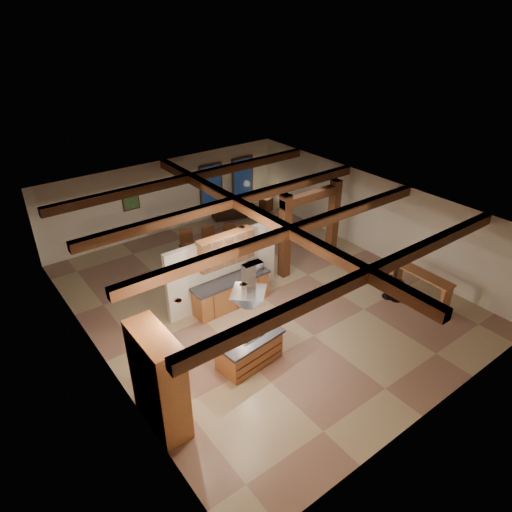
{
  "coord_description": "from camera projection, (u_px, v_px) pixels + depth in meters",
  "views": [
    {
      "loc": [
        -7.28,
        -9.45,
        8.12
      ],
      "look_at": [
        0.23,
        0.5,
        1.13
      ],
      "focal_mm": 32.0,
      "sensor_mm": 36.0,
      "label": 1
    }
  ],
  "objects": [
    {
      "name": "bar_stool_b",
      "position": [
        389.0,
        282.0,
        14.07
      ],
      "size": [
        0.38,
        0.4,
        1.07
      ],
      "color": "black",
      "rests_on": "ground"
    },
    {
      "name": "framed_art",
      "position": [
        131.0,
        199.0,
        16.9
      ],
      "size": [
        0.65,
        0.05,
        0.85
      ],
      "color": "#3D1D0F",
      "rests_on": "room_walls"
    },
    {
      "name": "dining_chairs",
      "position": [
        212.0,
        250.0,
        15.62
      ],
      "size": [
        2.56,
        2.56,
        1.31
      ],
      "color": "#3D1D0F",
      "rests_on": "ground"
    },
    {
      "name": "ceiling_beams",
      "position": [
        260.0,
        216.0,
        13.03
      ],
      "size": [
        10.0,
        12.0,
        0.28
      ],
      "color": "#3D1D0F",
      "rests_on": "room_walls"
    },
    {
      "name": "kitchen_island",
      "position": [
        249.0,
        349.0,
        11.53
      ],
      "size": [
        1.81,
        1.09,
        0.86
      ],
      "color": "#A56E35",
      "rests_on": "ground"
    },
    {
      "name": "sofa",
      "position": [
        234.0,
        210.0,
        19.56
      ],
      "size": [
        2.02,
        1.26,
        0.55
      ],
      "primitive_type": "imported",
      "rotation": [
        0.0,
        0.0,
        2.84
      ],
      "color": "black",
      "rests_on": "ground"
    },
    {
      "name": "pantry_cabinet",
      "position": [
        159.0,
        380.0,
        9.53
      ],
      "size": [
        0.67,
        1.6,
        2.4
      ],
      "color": "#A56E35",
      "rests_on": "ground"
    },
    {
      "name": "microwave",
      "position": [
        255.0,
        266.0,
        13.88
      ],
      "size": [
        0.47,
        0.33,
        0.25
      ],
      "primitive_type": "imported",
      "rotation": [
        0.0,
        0.0,
        3.1
      ],
      "color": "silver",
      "rests_on": "back_counter"
    },
    {
      "name": "bar_counter",
      "position": [
        421.0,
        283.0,
        13.76
      ],
      "size": [
        0.52,
        1.95,
        1.02
      ],
      "color": "#A56E35",
      "rests_on": "ground"
    },
    {
      "name": "table_lamp",
      "position": [
        266.0,
        193.0,
        19.86
      ],
      "size": [
        0.31,
        0.31,
        0.36
      ],
      "color": "black",
      "rests_on": "side_table"
    },
    {
      "name": "range_hood",
      "position": [
        249.0,
        305.0,
        10.87
      ],
      "size": [
        1.1,
        1.1,
        1.4
      ],
      "color": "silver",
      "rests_on": "room_walls"
    },
    {
      "name": "recessed_cans",
      "position": [
        223.0,
        267.0,
        10.3
      ],
      "size": [
        3.16,
        2.46,
        0.03
      ],
      "color": "silver",
      "rests_on": "room_walls"
    },
    {
      "name": "timber_posts",
      "position": [
        310.0,
        219.0,
        15.18
      ],
      "size": [
        2.5,
        0.3,
        2.9
      ],
      "color": "#3D1D0F",
      "rests_on": "ground"
    },
    {
      "name": "back_counter",
      "position": [
        231.0,
        292.0,
        13.7
      ],
      "size": [
        2.5,
        0.66,
        0.94
      ],
      "color": "#A56E35",
      "rests_on": "ground"
    },
    {
      "name": "partition_wall",
      "position": [
        223.0,
        269.0,
        13.67
      ],
      "size": [
        3.8,
        0.18,
        2.2
      ],
      "primitive_type": "cube",
      "color": "beige",
      "rests_on": "ground"
    },
    {
      "name": "ground",
      "position": [
        260.0,
        296.0,
        14.38
      ],
      "size": [
        12.0,
        12.0,
        0.0
      ],
      "primitive_type": "plane",
      "color": "tan",
      "rests_on": "ground"
    },
    {
      "name": "room_walls",
      "position": [
        260.0,
        246.0,
        13.51
      ],
      "size": [
        12.0,
        12.0,
        12.0
      ],
      "color": "beige",
      "rests_on": "ground"
    },
    {
      "name": "upper_display_cabinet",
      "position": [
        226.0,
        249.0,
        13.17
      ],
      "size": [
        1.8,
        0.36,
        0.95
      ],
      "color": "#A56E35",
      "rests_on": "partition_wall"
    },
    {
      "name": "side_table",
      "position": [
        266.0,
        204.0,
        20.12
      ],
      "size": [
        0.54,
        0.54,
        0.57
      ],
      "primitive_type": "cube",
      "rotation": [
        0.0,
        0.0,
        0.22
      ],
      "color": "#3D1D0F",
      "rests_on": "ground"
    },
    {
      "name": "dining_table",
      "position": [
        212.0,
        259.0,
        15.81
      ],
      "size": [
        1.86,
        1.48,
        0.58
      ],
      "primitive_type": "imported",
      "rotation": [
        0.0,
        0.0,
        -0.4
      ],
      "color": "#3D210F",
      "rests_on": "ground"
    },
    {
      "name": "back_windows",
      "position": [
        227.0,
        180.0,
        19.25
      ],
      "size": [
        2.7,
        0.07,
        1.7
      ],
      "color": "#3D1D0F",
      "rests_on": "room_walls"
    },
    {
      "name": "bar_stool_a",
      "position": [
        397.0,
        285.0,
        13.96
      ],
      "size": [
        0.36,
        0.38,
        1.01
      ],
      "color": "black",
      "rests_on": "ground"
    }
  ]
}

